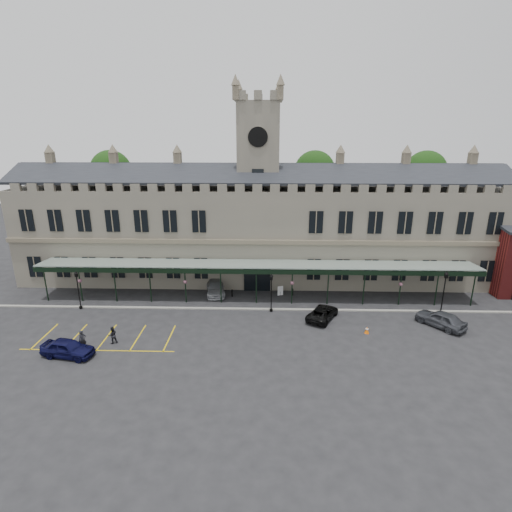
{
  "coord_description": "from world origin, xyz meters",
  "views": [
    {
      "loc": [
        1.16,
        -34.34,
        18.83
      ],
      "look_at": [
        0.0,
        6.0,
        6.0
      ],
      "focal_mm": 28.0,
      "sensor_mm": 36.0,
      "label": 1
    }
  ],
  "objects_px": {
    "clock_tower": "(258,177)",
    "car_right_a": "(441,319)",
    "car_left_a": "(68,348)",
    "car_taxi": "(215,287)",
    "lamp_post_mid": "(271,289)",
    "person_a": "(83,340)",
    "person_b": "(113,335)",
    "lamp_post_left": "(78,287)",
    "traffic_cone": "(367,330)",
    "station_building": "(258,229)",
    "car_van": "(323,313)",
    "sign_board": "(280,291)",
    "lamp_post_right": "(444,289)"
  },
  "relations": [
    {
      "from": "clock_tower",
      "to": "lamp_post_mid",
      "type": "relative_size",
      "value": 5.74
    },
    {
      "from": "clock_tower",
      "to": "lamp_post_left",
      "type": "distance_m",
      "value": 24.47
    },
    {
      "from": "clock_tower",
      "to": "car_left_a",
      "type": "bearing_deg",
      "value": -128.16
    },
    {
      "from": "clock_tower",
      "to": "person_a",
      "type": "bearing_deg",
      "value": -128.4
    },
    {
      "from": "station_building",
      "to": "car_right_a",
      "type": "distance_m",
      "value": 23.78
    },
    {
      "from": "clock_tower",
      "to": "traffic_cone",
      "type": "height_order",
      "value": "clock_tower"
    },
    {
      "from": "car_left_a",
      "to": "car_taxi",
      "type": "bearing_deg",
      "value": -27.6
    },
    {
      "from": "lamp_post_mid",
      "to": "person_a",
      "type": "relative_size",
      "value": 2.37
    },
    {
      "from": "lamp_post_mid",
      "to": "car_left_a",
      "type": "bearing_deg",
      "value": -151.81
    },
    {
      "from": "car_right_a",
      "to": "person_b",
      "type": "distance_m",
      "value": 31.75
    },
    {
      "from": "lamp_post_mid",
      "to": "lamp_post_right",
      "type": "bearing_deg",
      "value": -0.27
    },
    {
      "from": "clock_tower",
      "to": "car_right_a",
      "type": "distance_m",
      "value": 26.21
    },
    {
      "from": "lamp_post_mid",
      "to": "car_right_a",
      "type": "xyz_separation_m",
      "value": [
        16.86,
        -2.97,
        -1.73
      ]
    },
    {
      "from": "car_van",
      "to": "car_right_a",
      "type": "height_order",
      "value": "car_right_a"
    },
    {
      "from": "car_right_a",
      "to": "person_b",
      "type": "xyz_separation_m",
      "value": [
        -31.48,
        -4.2,
        0.0
      ]
    },
    {
      "from": "lamp_post_mid",
      "to": "car_left_a",
      "type": "height_order",
      "value": "lamp_post_mid"
    },
    {
      "from": "traffic_cone",
      "to": "car_taxi",
      "type": "bearing_deg",
      "value": 149.1
    },
    {
      "from": "car_van",
      "to": "person_b",
      "type": "xyz_separation_m",
      "value": [
        -19.95,
        -5.56,
        0.18
      ]
    },
    {
      "from": "person_a",
      "to": "person_b",
      "type": "bearing_deg",
      "value": -19.57
    },
    {
      "from": "lamp_post_left",
      "to": "car_taxi",
      "type": "relative_size",
      "value": 0.85
    },
    {
      "from": "traffic_cone",
      "to": "person_b",
      "type": "xyz_separation_m",
      "value": [
        -23.84,
        -2.57,
        0.5
      ]
    },
    {
      "from": "lamp_post_mid",
      "to": "traffic_cone",
      "type": "height_order",
      "value": "lamp_post_mid"
    },
    {
      "from": "lamp_post_right",
      "to": "station_building",
      "type": "bearing_deg",
      "value": 151.13
    },
    {
      "from": "station_building",
      "to": "car_right_a",
      "type": "relative_size",
      "value": 12.35
    },
    {
      "from": "lamp_post_mid",
      "to": "car_left_a",
      "type": "distance_m",
      "value": 20.14
    },
    {
      "from": "clock_tower",
      "to": "lamp_post_right",
      "type": "height_order",
      "value": "clock_tower"
    },
    {
      "from": "sign_board",
      "to": "lamp_post_right",
      "type": "bearing_deg",
      "value": -32.89
    },
    {
      "from": "car_taxi",
      "to": "lamp_post_mid",
      "type": "bearing_deg",
      "value": -46.08
    },
    {
      "from": "car_left_a",
      "to": "sign_board",
      "type": "bearing_deg",
      "value": -43.68
    },
    {
      "from": "traffic_cone",
      "to": "lamp_post_right",
      "type": "bearing_deg",
      "value": 26.87
    },
    {
      "from": "clock_tower",
      "to": "car_van",
      "type": "distance_m",
      "value": 19.0
    },
    {
      "from": "station_building",
      "to": "traffic_cone",
      "type": "bearing_deg",
      "value": -54.77
    },
    {
      "from": "lamp_post_mid",
      "to": "person_b",
      "type": "height_order",
      "value": "lamp_post_mid"
    },
    {
      "from": "car_van",
      "to": "person_a",
      "type": "distance_m",
      "value": 23.21
    },
    {
      "from": "traffic_cone",
      "to": "station_building",
      "type": "bearing_deg",
      "value": 125.23
    },
    {
      "from": "traffic_cone",
      "to": "car_taxi",
      "type": "xyz_separation_m",
      "value": [
        -15.89,
        9.51,
        0.42
      ]
    },
    {
      "from": "lamp_post_mid",
      "to": "lamp_post_left",
      "type": "bearing_deg",
      "value": 179.76
    },
    {
      "from": "lamp_post_right",
      "to": "person_a",
      "type": "relative_size",
      "value": 2.66
    },
    {
      "from": "sign_board",
      "to": "car_van",
      "type": "bearing_deg",
      "value": -73.08
    },
    {
      "from": "lamp_post_left",
      "to": "car_van",
      "type": "height_order",
      "value": "lamp_post_left"
    },
    {
      "from": "clock_tower",
      "to": "car_van",
      "type": "height_order",
      "value": "clock_tower"
    },
    {
      "from": "lamp_post_mid",
      "to": "car_left_a",
      "type": "xyz_separation_m",
      "value": [
        -17.68,
        -9.48,
        -1.78
      ]
    },
    {
      "from": "lamp_post_left",
      "to": "car_taxi",
      "type": "distance_m",
      "value": 15.18
    },
    {
      "from": "sign_board",
      "to": "lamp_post_mid",
      "type": "bearing_deg",
      "value": -122.18
    },
    {
      "from": "car_left_a",
      "to": "person_a",
      "type": "height_order",
      "value": "person_a"
    },
    {
      "from": "station_building",
      "to": "person_b",
      "type": "bearing_deg",
      "value": -125.75
    },
    {
      "from": "lamp_post_left",
      "to": "car_left_a",
      "type": "height_order",
      "value": "lamp_post_left"
    },
    {
      "from": "lamp_post_mid",
      "to": "traffic_cone",
      "type": "xyz_separation_m",
      "value": [
        9.22,
        -4.59,
        -2.22
      ]
    },
    {
      "from": "car_right_a",
      "to": "person_a",
      "type": "bearing_deg",
      "value": -30.92
    },
    {
      "from": "clock_tower",
      "to": "sign_board",
      "type": "distance_m",
      "value": 14.39
    }
  ]
}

